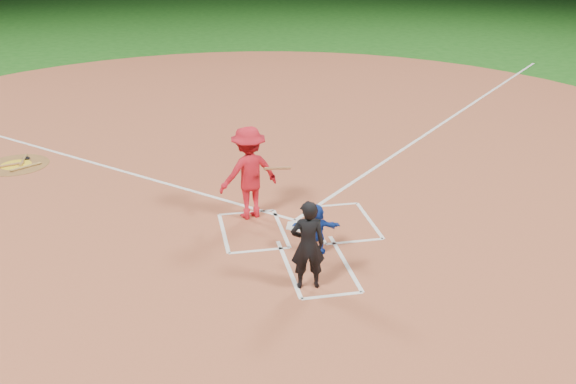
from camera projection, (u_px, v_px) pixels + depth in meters
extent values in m
plane|color=#185214|center=(298.00, 227.00, 13.66)|extent=(120.00, 120.00, 0.00)
cylinder|color=#9C4E33|center=(256.00, 140.00, 19.08)|extent=(28.00, 28.00, 0.01)
cylinder|color=white|center=(298.00, 226.00, 13.66)|extent=(0.60, 0.60, 0.02)
cylinder|color=brown|center=(16.00, 165.00, 17.08)|extent=(1.70, 1.70, 0.01)
cylinder|color=yellow|center=(16.00, 165.00, 17.08)|extent=(0.80, 0.80, 0.00)
cylinder|color=olive|center=(23.00, 160.00, 17.32)|extent=(0.08, 0.84, 0.06)
cylinder|color=#996238|center=(7.00, 165.00, 16.94)|extent=(0.82, 0.33, 0.06)
cylinder|color=#A8813D|center=(26.00, 167.00, 16.85)|extent=(0.73, 0.53, 0.06)
torus|color=black|center=(26.00, 158.00, 17.47)|extent=(0.19, 0.19, 0.05)
imported|color=#1335A0|center=(316.00, 229.00, 12.40)|extent=(0.98, 0.47, 1.02)
imported|color=black|center=(308.00, 245.00, 11.10)|extent=(0.63, 0.44, 1.66)
cube|color=white|center=(247.00, 212.00, 14.31)|extent=(1.22, 0.08, 0.01)
cube|color=white|center=(259.00, 250.00, 12.66)|extent=(1.22, 0.08, 0.01)
cube|color=white|center=(281.00, 228.00, 13.59)|extent=(0.08, 1.83, 0.01)
cube|color=white|center=(224.00, 233.00, 13.37)|extent=(0.08, 1.83, 0.01)
cube|color=white|center=(331.00, 205.00, 14.66)|extent=(1.22, 0.08, 0.01)
cube|color=white|center=(355.00, 241.00, 13.01)|extent=(1.22, 0.08, 0.01)
cube|color=white|center=(315.00, 225.00, 13.73)|extent=(0.08, 1.83, 0.01)
cube|color=white|center=(369.00, 220.00, 13.95)|extent=(0.08, 1.83, 0.01)
cube|color=white|center=(289.00, 268.00, 12.02)|extent=(0.08, 2.20, 0.01)
cube|color=white|center=(345.00, 262.00, 12.22)|extent=(0.08, 2.20, 0.01)
cube|color=white|center=(332.00, 296.00, 11.13)|extent=(1.10, 0.08, 0.01)
cube|color=white|center=(457.00, 114.00, 21.59)|extent=(14.21, 14.21, 0.01)
cube|color=white|center=(13.00, 140.00, 19.03)|extent=(14.21, 14.21, 0.01)
imported|color=red|center=(249.00, 173.00, 13.74)|extent=(1.48, 1.09, 2.05)
cylinder|color=#A0643A|center=(278.00, 168.00, 13.67)|extent=(0.70, 0.57, 0.28)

